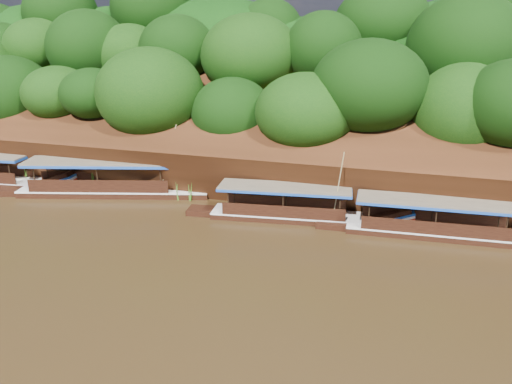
% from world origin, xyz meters
% --- Properties ---
extents(ground, '(160.00, 160.00, 0.00)m').
position_xyz_m(ground, '(0.00, 0.00, 0.00)').
color(ground, black).
rests_on(ground, ground).
extents(riverbank, '(120.00, 30.06, 19.40)m').
position_xyz_m(riverbank, '(-0.01, 22.73, 1.89)').
color(riverbank, black).
rests_on(riverbank, ground).
extents(boat_0, '(13.89, 2.85, 5.02)m').
position_xyz_m(boat_0, '(11.92, 7.76, 0.51)').
color(boat_0, black).
rests_on(boat_0, ground).
extents(boat_1, '(13.05, 3.49, 5.32)m').
position_xyz_m(boat_1, '(2.60, 7.88, 0.51)').
color(boat_1, black).
rests_on(boat_1, ground).
extents(boat_2, '(16.72, 6.61, 6.22)m').
position_xyz_m(boat_2, '(-11.31, 9.04, 0.60)').
color(boat_2, black).
rests_on(boat_2, ground).
extents(reeds, '(48.66, 2.21, 2.09)m').
position_xyz_m(reeds, '(-3.97, 9.48, 0.92)').
color(reeds, '#3C731C').
rests_on(reeds, ground).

